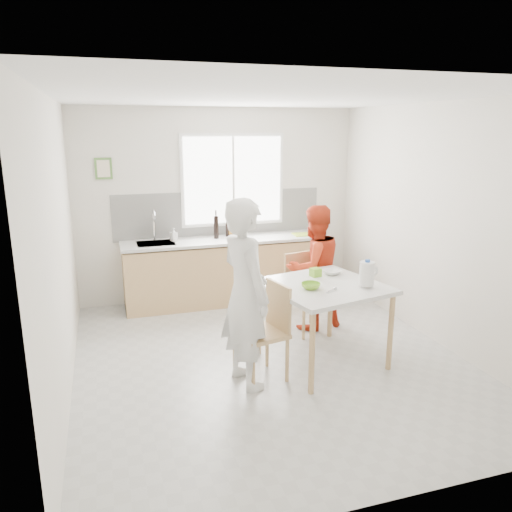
{
  "coord_description": "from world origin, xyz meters",
  "views": [
    {
      "loc": [
        -1.6,
        -4.67,
        2.4
      ],
      "look_at": [
        -0.09,
        0.2,
        1.1
      ],
      "focal_mm": 35.0,
      "sensor_mm": 36.0,
      "label": 1
    }
  ],
  "objects_px": {
    "person_red": "(314,268)",
    "milk_jug": "(367,273)",
    "person_white": "(245,294)",
    "bowl_white": "(332,272)",
    "chair_far": "(305,288)",
    "wine_bottle_a": "(216,227)",
    "wine_bottle_b": "(228,226)",
    "chair_left": "(267,327)",
    "bowl_green": "(311,286)",
    "dining_table": "(323,293)"
  },
  "relations": [
    {
      "from": "person_red",
      "to": "milk_jug",
      "type": "height_order",
      "value": "person_red"
    },
    {
      "from": "person_white",
      "to": "bowl_white",
      "type": "xyz_separation_m",
      "value": [
        1.13,
        0.51,
        -0.03
      ]
    },
    {
      "from": "chair_far",
      "to": "wine_bottle_a",
      "type": "bearing_deg",
      "value": 107.63
    },
    {
      "from": "person_white",
      "to": "wine_bottle_b",
      "type": "xyz_separation_m",
      "value": [
        0.46,
        2.5,
        0.16
      ]
    },
    {
      "from": "person_white",
      "to": "bowl_white",
      "type": "relative_size",
      "value": 9.1
    },
    {
      "from": "chair_far",
      "to": "person_white",
      "type": "xyz_separation_m",
      "value": [
        -1.06,
        -1.08,
        0.38
      ]
    },
    {
      "from": "milk_jug",
      "to": "chair_left",
      "type": "bearing_deg",
      "value": 164.33
    },
    {
      "from": "bowl_green",
      "to": "wine_bottle_a",
      "type": "distance_m",
      "value": 2.37
    },
    {
      "from": "dining_table",
      "to": "person_red",
      "type": "relative_size",
      "value": 0.87
    },
    {
      "from": "chair_left",
      "to": "chair_far",
      "type": "distance_m",
      "value": 1.32
    },
    {
      "from": "bowl_white",
      "to": "milk_jug",
      "type": "distance_m",
      "value": 0.54
    },
    {
      "from": "bowl_green",
      "to": "wine_bottle_b",
      "type": "bearing_deg",
      "value": 95.84
    },
    {
      "from": "person_white",
      "to": "milk_jug",
      "type": "relative_size",
      "value": 6.84
    },
    {
      "from": "bowl_white",
      "to": "wine_bottle_b",
      "type": "relative_size",
      "value": 0.66
    },
    {
      "from": "chair_far",
      "to": "bowl_white",
      "type": "relative_size",
      "value": 4.79
    },
    {
      "from": "milk_jug",
      "to": "person_white",
      "type": "bearing_deg",
      "value": 167.24
    },
    {
      "from": "bowl_green",
      "to": "dining_table",
      "type": "bearing_deg",
      "value": 26.57
    },
    {
      "from": "dining_table",
      "to": "person_white",
      "type": "bearing_deg",
      "value": -167.46
    },
    {
      "from": "chair_left",
      "to": "chair_far",
      "type": "relative_size",
      "value": 1.0
    },
    {
      "from": "person_red",
      "to": "bowl_green",
      "type": "bearing_deg",
      "value": 52.12
    },
    {
      "from": "chair_far",
      "to": "bowl_green",
      "type": "height_order",
      "value": "chair_far"
    },
    {
      "from": "bowl_white",
      "to": "chair_far",
      "type": "bearing_deg",
      "value": 97.54
    },
    {
      "from": "chair_far",
      "to": "bowl_green",
      "type": "bearing_deg",
      "value": -122.24
    },
    {
      "from": "dining_table",
      "to": "chair_left",
      "type": "xyz_separation_m",
      "value": [
        -0.66,
        -0.15,
        -0.24
      ]
    },
    {
      "from": "bowl_green",
      "to": "wine_bottle_a",
      "type": "height_order",
      "value": "wine_bottle_a"
    },
    {
      "from": "person_red",
      "to": "bowl_white",
      "type": "relative_size",
      "value": 7.7
    },
    {
      "from": "person_white",
      "to": "bowl_green",
      "type": "height_order",
      "value": "person_white"
    },
    {
      "from": "chair_far",
      "to": "person_red",
      "type": "relative_size",
      "value": 0.62
    },
    {
      "from": "chair_left",
      "to": "person_red",
      "type": "height_order",
      "value": "person_red"
    },
    {
      "from": "person_white",
      "to": "person_red",
      "type": "height_order",
      "value": "person_white"
    },
    {
      "from": "milk_jug",
      "to": "chair_far",
      "type": "bearing_deg",
      "value": 88.65
    },
    {
      "from": "chair_far",
      "to": "wine_bottle_b",
      "type": "height_order",
      "value": "wine_bottle_b"
    },
    {
      "from": "dining_table",
      "to": "wine_bottle_a",
      "type": "xyz_separation_m",
      "value": [
        -0.62,
        2.23,
        0.31
      ]
    },
    {
      "from": "chair_left",
      "to": "wine_bottle_a",
      "type": "bearing_deg",
      "value": 166.47
    },
    {
      "from": "dining_table",
      "to": "chair_far",
      "type": "xyz_separation_m",
      "value": [
        0.16,
        0.88,
        -0.24
      ]
    },
    {
      "from": "chair_far",
      "to": "milk_jug",
      "type": "bearing_deg",
      "value": -91.35
    },
    {
      "from": "chair_left",
      "to": "bowl_white",
      "type": "bearing_deg",
      "value": 104.34
    },
    {
      "from": "person_white",
      "to": "bowl_green",
      "type": "distance_m",
      "value": 0.72
    },
    {
      "from": "person_white",
      "to": "wine_bottle_b",
      "type": "relative_size",
      "value": 6.04
    },
    {
      "from": "dining_table",
      "to": "wine_bottle_b",
      "type": "xyz_separation_m",
      "value": [
        -0.43,
        2.3,
        0.3
      ]
    },
    {
      "from": "milk_jug",
      "to": "wine_bottle_a",
      "type": "distance_m",
      "value": 2.63
    },
    {
      "from": "bowl_white",
      "to": "wine_bottle_a",
      "type": "relative_size",
      "value": 0.62
    },
    {
      "from": "chair_left",
      "to": "chair_far",
      "type": "height_order",
      "value": "chair_left"
    },
    {
      "from": "chair_left",
      "to": "person_white",
      "type": "bearing_deg",
      "value": -90.0
    },
    {
      "from": "bowl_green",
      "to": "bowl_white",
      "type": "relative_size",
      "value": 0.97
    },
    {
      "from": "chair_left",
      "to": "bowl_green",
      "type": "bearing_deg",
      "value": 84.02
    },
    {
      "from": "wine_bottle_b",
      "to": "bowl_green",
      "type": "bearing_deg",
      "value": -84.16
    },
    {
      "from": "chair_left",
      "to": "bowl_white",
      "type": "xyz_separation_m",
      "value": [
        0.9,
        0.46,
        0.35
      ]
    },
    {
      "from": "chair_left",
      "to": "wine_bottle_b",
      "type": "distance_m",
      "value": 2.52
    },
    {
      "from": "person_white",
      "to": "milk_jug",
      "type": "xyz_separation_m",
      "value": [
        1.27,
        -0.01,
        0.09
      ]
    }
  ]
}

